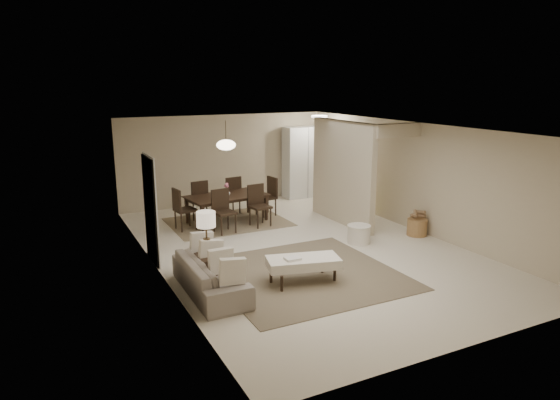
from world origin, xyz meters
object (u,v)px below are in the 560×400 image
ottoman_bench (303,263)px  side_table (208,270)px  dining_table (228,209)px  round_pouf (359,234)px  wicker_basket (417,227)px  sofa (211,276)px  pantry_cabinet (304,162)px

ottoman_bench → side_table: 1.64m
dining_table → round_pouf: bearing=-62.7°
wicker_basket → round_pouf: bearing=174.9°
round_pouf → wicker_basket: bearing=-5.1°
sofa → dining_table: bearing=-24.3°
wicker_basket → side_table: bearing=-173.2°
wicker_basket → ottoman_bench: bearing=-161.5°
round_pouf → dining_table: size_ratio=0.26×
ottoman_bench → dining_table: size_ratio=0.70×
dining_table → side_table: bearing=-123.3°
sofa → round_pouf: sofa is taller
sofa → side_table: (0.05, 0.29, -0.01)m
wicker_basket → sofa: bearing=-170.1°
side_table → round_pouf: 3.73m
round_pouf → wicker_basket: round_pouf is taller
dining_table → pantry_cabinet: bearing=20.7°
wicker_basket → dining_table: 4.52m
pantry_cabinet → side_table: bearing=-132.5°
sofa → wicker_basket: bearing=-79.8°
round_pouf → pantry_cabinet: bearing=76.1°
pantry_cabinet → ottoman_bench: size_ratio=1.56×
sofa → round_pouf: 3.85m
ottoman_bench → dining_table: (0.18, 4.13, -0.02)m
side_table → pantry_cabinet: bearing=47.5°
round_pouf → wicker_basket: 1.51m
sofa → wicker_basket: sofa is taller
dining_table → sofa: bearing=-122.2°
pantry_cabinet → wicker_basket: pantry_cabinet is taller
pantry_cabinet → dining_table: (-3.05, -1.65, -0.71)m
ottoman_bench → round_pouf: ottoman_bench is taller
sofa → wicker_basket: size_ratio=4.41×
pantry_cabinet → sofa: bearing=-131.2°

